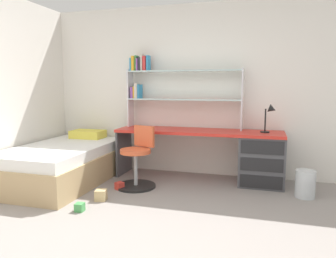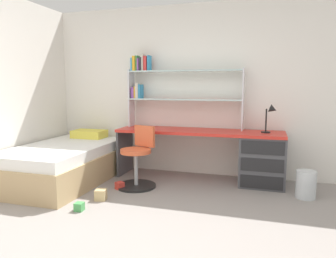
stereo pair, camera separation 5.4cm
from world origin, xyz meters
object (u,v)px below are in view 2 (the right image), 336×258
at_px(desk, 244,154).
at_px(toy_block_red_1, 120,186).
at_px(bookshelf_hutch, 168,84).
at_px(desk_lamp, 271,114).
at_px(toy_block_natural_2, 101,195).
at_px(swivel_chair, 137,163).
at_px(toy_block_green_0, 79,207).
at_px(waste_bin, 306,184).
at_px(bed_platform, 64,163).

distance_m(desk, toy_block_red_1, 1.71).
bearing_deg(bookshelf_hutch, desk_lamp, -7.31).
bearing_deg(desk, bookshelf_hutch, 171.22).
height_order(bookshelf_hutch, toy_block_natural_2, bookshelf_hutch).
height_order(desk, bookshelf_hutch, bookshelf_hutch).
bearing_deg(swivel_chair, bookshelf_hutch, 75.21).
xyz_separation_m(toy_block_green_0, toy_block_natural_2, (0.06, 0.36, 0.02)).
xyz_separation_m(swivel_chair, waste_bin, (2.07, 0.18, -0.15)).
relative_size(waste_bin, toy_block_natural_2, 2.65).
distance_m(bed_platform, toy_block_natural_2, 1.03).
relative_size(desk_lamp, bed_platform, 0.20).
bearing_deg(toy_block_red_1, bookshelf_hutch, 68.05).
xyz_separation_m(swivel_chair, bed_platform, (-1.07, -0.07, -0.06)).
bearing_deg(desk_lamp, toy_block_natural_2, -148.32).
bearing_deg(toy_block_green_0, waste_bin, 25.94).
height_order(desk, desk_lamp, desk_lamp).
height_order(toy_block_red_1, toy_block_natural_2, toy_block_natural_2).
bearing_deg(bed_platform, waste_bin, 4.39).
bearing_deg(desk_lamp, bed_platform, -167.25).
xyz_separation_m(bookshelf_hutch, swivel_chair, (-0.20, -0.74, -1.04)).
relative_size(waste_bin, toy_block_red_1, 3.52).
distance_m(desk, toy_block_natural_2, 1.96).
bearing_deg(waste_bin, desk, 152.53).
relative_size(bookshelf_hutch, toy_block_natural_2, 13.70).
relative_size(bookshelf_hutch, swivel_chair, 2.13).
bearing_deg(desk, toy_block_red_1, -153.64).
distance_m(swivel_chair, toy_block_green_0, 1.04).
bearing_deg(bed_platform, desk_lamp, 12.75).
distance_m(bookshelf_hutch, toy_block_red_1, 1.64).
bearing_deg(bed_platform, toy_block_green_0, -48.26).
bearing_deg(desk, desk_lamp, -2.19).
xyz_separation_m(desk_lamp, swivel_chair, (-1.65, -0.55, -0.64)).
distance_m(desk, desk_lamp, 0.65).
relative_size(bookshelf_hutch, toy_block_green_0, 19.23).
xyz_separation_m(desk, bookshelf_hutch, (-1.13, 0.17, 0.95)).
xyz_separation_m(bookshelf_hutch, toy_block_red_1, (-0.37, -0.92, -1.30)).
distance_m(toy_block_red_1, toy_block_natural_2, 0.42).
height_order(desk_lamp, bed_platform, desk_lamp).
relative_size(bed_platform, toy_block_green_0, 21.26).
xyz_separation_m(toy_block_green_0, toy_block_red_1, (0.10, 0.78, 0.00)).
xyz_separation_m(bookshelf_hutch, waste_bin, (1.88, -0.56, -1.19)).
distance_m(desk_lamp, swivel_chair, 1.86).
distance_m(swivel_chair, toy_block_natural_2, 0.69).
xyz_separation_m(desk, swivel_chair, (-1.33, -0.56, -0.08)).
height_order(desk, toy_block_red_1, desk).
distance_m(desk_lamp, toy_block_natural_2, 2.37).
bearing_deg(toy_block_natural_2, desk, 37.11).
relative_size(desk_lamp, toy_block_natural_2, 3.10).
bearing_deg(toy_block_green_0, bed_platform, 131.74).
xyz_separation_m(bed_platform, toy_block_natural_2, (0.86, -0.54, -0.19)).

